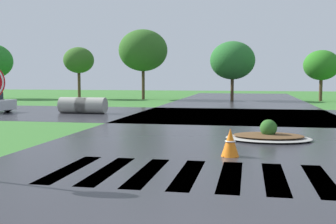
# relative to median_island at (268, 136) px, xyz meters

# --- Properties ---
(asphalt_roadway) EXTENTS (11.04, 80.00, 0.01)m
(asphalt_roadway) POSITION_rel_median_island_xyz_m (-1.46, 0.10, -0.13)
(asphalt_roadway) COLOR #2B2B30
(asphalt_roadway) RESTS_ON ground
(asphalt_cross_road) EXTENTS (90.00, 9.94, 0.01)m
(asphalt_cross_road) POSITION_rel_median_island_xyz_m (-1.46, 8.70, -0.13)
(asphalt_cross_road) COLOR #2B2B30
(asphalt_cross_road) RESTS_ON ground
(crosswalk_stripes) EXTENTS (6.75, 2.88, 0.01)m
(crosswalk_stripes) POSITION_rel_median_island_xyz_m (-1.46, -5.33, -0.13)
(crosswalk_stripes) COLOR white
(crosswalk_stripes) RESTS_ON ground
(median_island) EXTENTS (2.82, 2.02, 0.68)m
(median_island) POSITION_rel_median_island_xyz_m (0.00, 0.00, 0.00)
(median_island) COLOR #9E9B93
(median_island) RESTS_ON ground
(drainage_pipe_stack) EXTENTS (2.75, 0.99, 0.92)m
(drainage_pipe_stack) POSITION_rel_median_island_xyz_m (-10.01, 8.41, 0.32)
(drainage_pipe_stack) COLOR #9E9B93
(drainage_pipe_stack) RESTS_ON ground
(traffic_cone) EXTENTS (0.47, 0.47, 0.74)m
(traffic_cone) POSITION_rel_median_island_xyz_m (-1.12, -3.15, 0.23)
(traffic_cone) COLOR orange
(traffic_cone) RESTS_ON ground
(background_treeline) EXTENTS (41.30, 5.90, 6.49)m
(background_treeline) POSITION_rel_median_island_xyz_m (-6.79, 23.03, 3.80)
(background_treeline) COLOR #4C3823
(background_treeline) RESTS_ON ground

